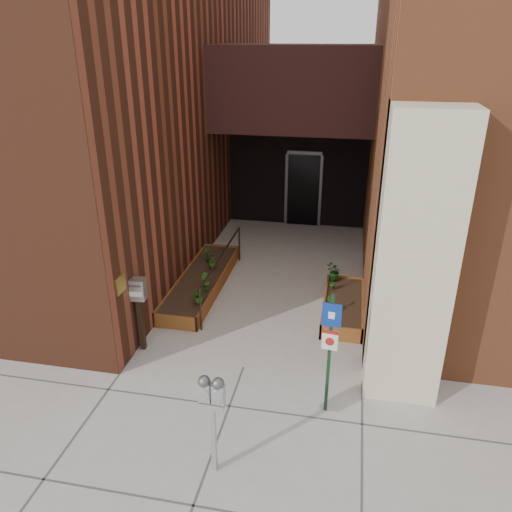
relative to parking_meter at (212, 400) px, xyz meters
The scene contains 15 objects.
ground 2.50m from the parking_meter, 92.90° to the left, with size 80.00×80.00×0.00m, color #9E9991.
architecture 9.89m from the parking_meter, 91.85° to the left, with size 20.00×14.60×10.00m.
planter_left 5.29m from the parking_meter, 108.68° to the left, with size 0.90×3.60×0.30m.
planter_right 4.77m from the parking_meter, 71.39° to the left, with size 0.80×2.20×0.30m.
handrail 5.02m from the parking_meter, 103.43° to the left, with size 0.04×3.34×0.90m.
parking_meter is the anchor object (origin of this frame).
sign_post 1.95m from the parking_meter, 46.70° to the left, with size 0.27×0.08×1.99m.
payment_dropbox 3.15m from the parking_meter, 129.72° to the left, with size 0.30×0.24×1.40m.
shrub_left_a 4.05m from the parking_meter, 109.96° to the left, with size 0.30×0.30×0.33m, color #295819.
shrub_left_b 4.58m from the parking_meter, 107.89° to the left, with size 0.20×0.20×0.36m, color #245418.
shrub_left_c 5.60m from the parking_meter, 105.85° to the left, with size 0.21×0.21×0.37m, color #245518.
shrub_left_d 6.02m from the parking_meter, 107.09° to the left, with size 0.18×0.18×0.35m, color #184F16.
shrub_right_a 4.15m from the parking_meter, 72.40° to the left, with size 0.18×0.18×0.32m, color #205518.
shrub_right_b 5.07m from the parking_meter, 75.74° to the left, with size 0.20×0.20×0.38m, color #1D5618.
shrub_right_c 5.50m from the parking_meter, 76.90° to the left, with size 0.31×0.31×0.35m, color #18561A.
Camera 1 is at (1.58, -6.85, 5.21)m, focal length 35.00 mm.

